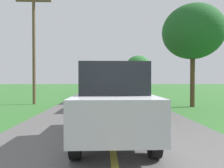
{
  "coord_description": "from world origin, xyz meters",
  "views": [
    {
      "loc": [
        -0.18,
        -4.3,
        1.6
      ],
      "look_at": [
        0.3,
        9.02,
        1.4
      ],
      "focal_mm": 32.81,
      "sensor_mm": 36.0,
      "label": 1
    }
  ],
  "objects_px": {
    "banana_truck_near": "(116,83)",
    "banana_truck_far": "(110,82)",
    "utility_pole_roadside": "(34,45)",
    "following_car": "(113,102)",
    "roadside_tree_near_left": "(138,67)",
    "roadside_tree_mid_right": "(193,32)"
  },
  "relations": [
    {
      "from": "following_car",
      "to": "roadside_tree_near_left",
      "type": "bearing_deg",
      "value": 79.41
    },
    {
      "from": "roadside_tree_mid_right",
      "to": "following_car",
      "type": "distance_m",
      "value": 9.58
    },
    {
      "from": "banana_truck_far",
      "to": "roadside_tree_near_left",
      "type": "bearing_deg",
      "value": 55.21
    },
    {
      "from": "following_car",
      "to": "roadside_tree_mid_right",
      "type": "bearing_deg",
      "value": 54.1
    },
    {
      "from": "banana_truck_near",
      "to": "roadside_tree_near_left",
      "type": "height_order",
      "value": "roadside_tree_near_left"
    },
    {
      "from": "utility_pole_roadside",
      "to": "following_car",
      "type": "xyz_separation_m",
      "value": [
        5.05,
        -9.01,
        -3.01
      ]
    },
    {
      "from": "banana_truck_far",
      "to": "following_car",
      "type": "height_order",
      "value": "banana_truck_far"
    },
    {
      "from": "banana_truck_near",
      "to": "utility_pole_roadside",
      "type": "bearing_deg",
      "value": 174.41
    },
    {
      "from": "roadside_tree_near_left",
      "to": "banana_truck_far",
      "type": "bearing_deg",
      "value": -124.79
    },
    {
      "from": "roadside_tree_mid_right",
      "to": "banana_truck_far",
      "type": "bearing_deg",
      "value": 106.29
    },
    {
      "from": "roadside_tree_mid_right",
      "to": "following_car",
      "type": "bearing_deg",
      "value": -125.9
    },
    {
      "from": "roadside_tree_near_left",
      "to": "following_car",
      "type": "distance_m",
      "value": 31.24
    },
    {
      "from": "roadside_tree_near_left",
      "to": "banana_truck_near",
      "type": "bearing_deg",
      "value": -103.11
    },
    {
      "from": "banana_truck_near",
      "to": "roadside_tree_mid_right",
      "type": "xyz_separation_m",
      "value": [
        4.65,
        -1.25,
        3.13
      ]
    },
    {
      "from": "utility_pole_roadside",
      "to": "banana_truck_far",
      "type": "bearing_deg",
      "value": 68.34
    },
    {
      "from": "banana_truck_far",
      "to": "following_car",
      "type": "bearing_deg",
      "value": -91.39
    },
    {
      "from": "roadside_tree_mid_right",
      "to": "banana_truck_near",
      "type": "bearing_deg",
      "value": 164.97
    },
    {
      "from": "banana_truck_near",
      "to": "banana_truck_far",
      "type": "xyz_separation_m",
      "value": [
        -0.0,
        14.68,
        -0.0
      ]
    },
    {
      "from": "roadside_tree_mid_right",
      "to": "following_car",
      "type": "height_order",
      "value": "roadside_tree_mid_right"
    },
    {
      "from": "banana_truck_far",
      "to": "following_car",
      "type": "xyz_separation_m",
      "value": [
        -0.56,
        -23.14,
        -0.4
      ]
    },
    {
      "from": "banana_truck_near",
      "to": "banana_truck_far",
      "type": "relative_size",
      "value": 1.0
    },
    {
      "from": "following_car",
      "to": "utility_pole_roadside",
      "type": "bearing_deg",
      "value": 119.27
    }
  ]
}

